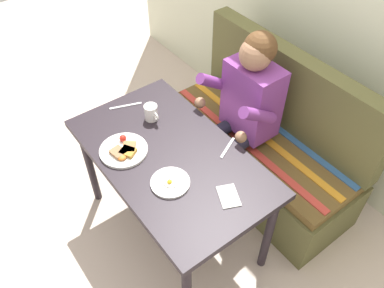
# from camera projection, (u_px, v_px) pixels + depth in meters

# --- Properties ---
(ground_plane) EXTENTS (8.00, 8.00, 0.00)m
(ground_plane) POSITION_uv_depth(u_px,v_px,m) (174.00, 228.00, 2.68)
(ground_plane) COLOR beige
(table) EXTENTS (1.20, 0.70, 0.73)m
(table) POSITION_uv_depth(u_px,v_px,m) (171.00, 164.00, 2.22)
(table) COLOR black
(table) RESTS_ON ground
(couch) EXTENTS (1.44, 0.56, 1.00)m
(couch) POSITION_uv_depth(u_px,v_px,m) (262.00, 145.00, 2.76)
(couch) COLOR brown
(couch) RESTS_ON ground
(person) EXTENTS (0.45, 0.61, 1.21)m
(person) POSITION_uv_depth(u_px,v_px,m) (243.00, 105.00, 2.43)
(person) COLOR #7E388C
(person) RESTS_ON ground
(plate_breakfast) EXTENTS (0.27, 0.27, 0.05)m
(plate_breakfast) POSITION_uv_depth(u_px,v_px,m) (124.00, 150.00, 2.16)
(plate_breakfast) COLOR white
(plate_breakfast) RESTS_ON table
(plate_eggs) EXTENTS (0.20, 0.20, 0.04)m
(plate_eggs) POSITION_uv_depth(u_px,v_px,m) (170.00, 182.00, 2.01)
(plate_eggs) COLOR white
(plate_eggs) RESTS_ON table
(coffee_mug) EXTENTS (0.12, 0.08, 0.10)m
(coffee_mug) POSITION_uv_depth(u_px,v_px,m) (151.00, 112.00, 2.33)
(coffee_mug) COLOR white
(coffee_mug) RESTS_ON table
(napkin) EXTENTS (0.16, 0.14, 0.01)m
(napkin) POSITION_uv_depth(u_px,v_px,m) (229.00, 196.00, 1.96)
(napkin) COLOR silver
(napkin) RESTS_ON table
(fork) EXTENTS (0.09, 0.16, 0.00)m
(fork) POSITION_uv_depth(u_px,v_px,m) (228.00, 148.00, 2.19)
(fork) COLOR silver
(fork) RESTS_ON table
(knife) EXTENTS (0.08, 0.19, 0.00)m
(knife) POSITION_uv_depth(u_px,v_px,m) (126.00, 106.00, 2.44)
(knife) COLOR silver
(knife) RESTS_ON table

